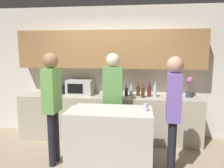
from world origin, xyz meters
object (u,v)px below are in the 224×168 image
at_px(potted_plant, 190,87).
at_px(cup_0, 146,107).
at_px(bottle_2, 138,91).
at_px(person_left, 173,106).
at_px(toaster, 59,89).
at_px(bottle_5, 155,91).
at_px(bottle_0, 126,92).
at_px(person_right, 113,93).
at_px(person_center, 52,99).
at_px(microwave, 80,87).
at_px(bottle_1, 131,91).
at_px(bottle_3, 143,92).
at_px(bottle_4, 149,91).

distance_m(potted_plant, cup_0, 1.49).
distance_m(bottle_2, person_left, 1.36).
height_order(toaster, bottle_5, bottle_5).
bearing_deg(bottle_0, toaster, 178.22).
bearing_deg(person_left, bottle_5, 13.21).
relative_size(person_left, person_right, 0.98).
distance_m(bottle_2, person_center, 1.75).
xyz_separation_m(bottle_2, cup_0, (0.12, -1.19, -0.02)).
xyz_separation_m(microwave, toaster, (-0.47, 0.00, -0.06)).
xyz_separation_m(potted_plant, cup_0, (-0.87, -1.20, -0.11)).
bearing_deg(bottle_1, person_center, -136.10).
relative_size(toaster, person_right, 0.15).
bearing_deg(bottle_5, potted_plant, 6.40).
relative_size(bottle_3, person_center, 0.15).
bearing_deg(microwave, bottle_1, -1.84).
bearing_deg(bottle_0, potted_plant, 2.07).
bearing_deg(person_center, bottle_4, 128.27).
bearing_deg(bottle_5, bottle_0, 176.94).
relative_size(toaster, bottle_0, 1.18).
distance_m(bottle_0, bottle_1, 0.10).
height_order(bottle_2, person_center, person_center).
bearing_deg(bottle_2, bottle_1, -171.69).
distance_m(bottle_0, bottle_5, 0.56).
relative_size(bottle_2, person_right, 0.15).
bearing_deg(person_center, bottle_3, 127.46).
bearing_deg(bottle_5, bottle_2, 169.85).
distance_m(microwave, bottle_0, 0.96).
xyz_separation_m(microwave, bottle_0, (0.96, -0.04, -0.07)).
height_order(cup_0, person_center, person_center).
relative_size(bottle_1, person_right, 0.14).
distance_m(microwave, potted_plant, 2.18).
distance_m(bottle_1, bottle_2, 0.14).
xyz_separation_m(toaster, bottle_2, (1.66, -0.02, 0.01)).
distance_m(toaster, person_right, 1.36).
height_order(microwave, bottle_1, microwave).
distance_m(person_center, person_right, 1.05).
bearing_deg(person_left, bottle_1, 32.15).
bearing_deg(potted_plant, person_center, -153.12).
distance_m(bottle_0, bottle_4, 0.45).
relative_size(potted_plant, bottle_3, 1.49).
relative_size(bottle_4, person_right, 0.16).
height_order(bottle_1, bottle_4, bottle_4).
xyz_separation_m(bottle_3, bottle_4, (0.12, 0.12, 0.01)).
distance_m(cup_0, person_right, 0.83).
bearing_deg(bottle_4, person_left, -76.81).
distance_m(toaster, potted_plant, 2.65).
relative_size(microwave, bottle_0, 2.36).
distance_m(person_left, person_center, 1.82).
xyz_separation_m(bottle_4, person_left, (0.29, -1.23, 0.02)).
height_order(person_left, person_center, person_center).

